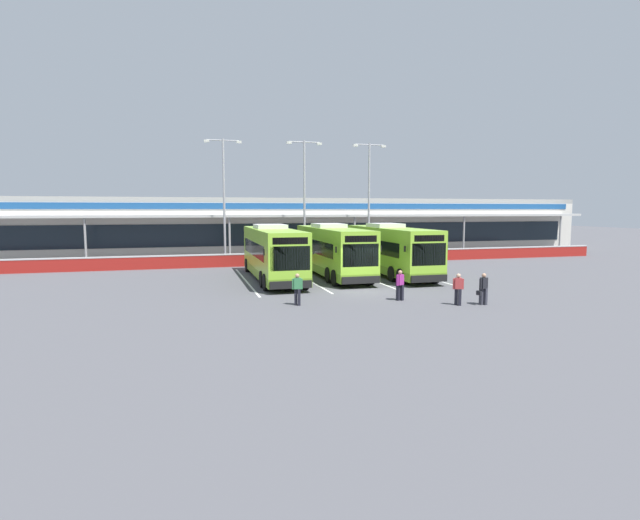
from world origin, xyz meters
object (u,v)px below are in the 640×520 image
at_px(pedestrian_near_bin, 297,288).
at_px(lamp_post_east, 369,194).
at_px(pedestrian_child, 458,288).
at_px(coach_bus_centre, 390,251).
at_px(pedestrian_with_handbag, 483,288).
at_px(lamp_post_centre, 304,193).
at_px(pedestrian_in_dark_coat, 400,284).
at_px(coach_bus_left_centre, 332,251).
at_px(lamp_post_west, 224,193).
at_px(coach_bus_leftmost, 273,254).

bearing_deg(pedestrian_near_bin, lamp_post_east, 59.97).
bearing_deg(pedestrian_child, coach_bus_centre, 83.42).
bearing_deg(pedestrian_child, pedestrian_with_handbag, -10.71).
distance_m(coach_bus_centre, pedestrian_near_bin, 13.20).
xyz_separation_m(coach_bus_centre, pedestrian_near_bin, (-9.17, -9.46, -0.91)).
distance_m(lamp_post_centre, lamp_post_east, 6.33).
distance_m(pedestrian_in_dark_coat, pedestrian_child, 3.02).
bearing_deg(pedestrian_in_dark_coat, pedestrian_with_handbag, -31.97).
distance_m(coach_bus_left_centre, coach_bus_centre, 4.32).
bearing_deg(lamp_post_east, pedestrian_child, -99.44).
bearing_deg(pedestrian_near_bin, coach_bus_centre, 45.90).
height_order(pedestrian_in_dark_coat, pedestrian_child, same).
xyz_separation_m(pedestrian_with_handbag, lamp_post_west, (-11.10, 22.92, 5.43)).
height_order(pedestrian_near_bin, lamp_post_west, lamp_post_west).
height_order(coach_bus_left_centre, lamp_post_west, lamp_post_west).
relative_size(pedestrian_with_handbag, lamp_post_west, 0.15).
bearing_deg(pedestrian_with_handbag, lamp_post_west, 115.83).
bearing_deg(lamp_post_east, lamp_post_centre, -178.52).
relative_size(coach_bus_leftmost, coach_bus_centre, 1.00).
relative_size(coach_bus_left_centre, pedestrian_child, 7.51).
height_order(coach_bus_leftmost, lamp_post_west, lamp_post_west).
relative_size(pedestrian_near_bin, lamp_post_centre, 0.15).
bearing_deg(pedestrian_child, pedestrian_in_dark_coat, 138.99).
bearing_deg(lamp_post_east, pedestrian_with_handbag, -96.10).
relative_size(coach_bus_centre, pedestrian_in_dark_coat, 7.51).
relative_size(pedestrian_near_bin, lamp_post_west, 0.15).
xyz_separation_m(pedestrian_in_dark_coat, pedestrian_child, (2.28, -1.98, 0.00)).
bearing_deg(pedestrian_with_handbag, pedestrian_near_bin, 165.24).
distance_m(coach_bus_leftmost, coach_bus_centre, 8.80).
relative_size(pedestrian_with_handbag, pedestrian_in_dark_coat, 1.00).
relative_size(pedestrian_in_dark_coat, lamp_post_west, 0.15).
xyz_separation_m(lamp_post_west, lamp_post_east, (13.48, -0.64, 0.00)).
relative_size(coach_bus_left_centre, lamp_post_east, 1.11).
bearing_deg(coach_bus_leftmost, lamp_post_east, 43.53).
height_order(pedestrian_in_dark_coat, lamp_post_west, lamp_post_west).
distance_m(coach_bus_centre, lamp_post_west, 16.34).
bearing_deg(coach_bus_centre, lamp_post_centre, 111.34).
relative_size(pedestrian_child, lamp_post_centre, 0.15).
distance_m(pedestrian_in_dark_coat, lamp_post_centre, 20.63).
distance_m(pedestrian_child, lamp_post_west, 25.30).
bearing_deg(pedestrian_near_bin, lamp_post_centre, 75.34).
bearing_deg(lamp_post_west, coach_bus_left_centre, -56.81).
xyz_separation_m(pedestrian_with_handbag, pedestrian_in_dark_coat, (-3.56, 2.22, 0.02)).
xyz_separation_m(coach_bus_leftmost, lamp_post_centre, (4.79, 10.40, 4.50)).
bearing_deg(pedestrian_near_bin, coach_bus_left_centre, 64.03).
height_order(coach_bus_centre, lamp_post_west, lamp_post_west).
height_order(pedestrian_child, lamp_post_centre, lamp_post_centre).
bearing_deg(coach_bus_centre, pedestrian_in_dark_coat, -110.57).
height_order(coach_bus_centre, pedestrian_child, coach_bus_centre).
height_order(lamp_post_west, lamp_post_centre, same).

